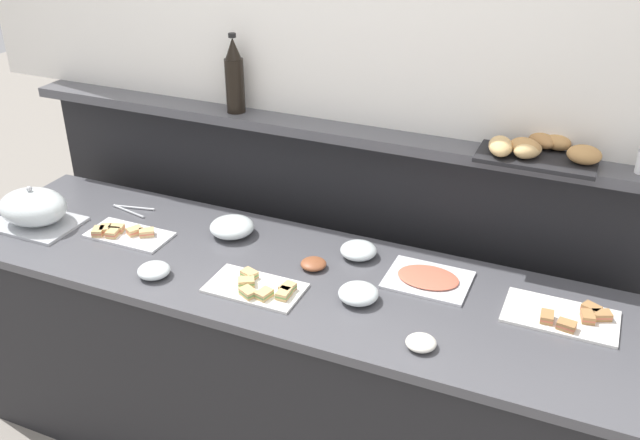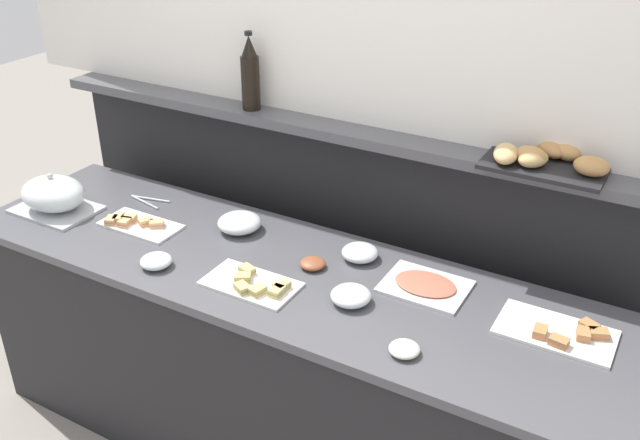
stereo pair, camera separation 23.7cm
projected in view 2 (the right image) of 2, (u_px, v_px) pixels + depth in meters
The scene contains 17 objects.
ground_plane at pixel (348, 367), 3.42m from camera, with size 12.00×12.00×0.00m, color gray.
buffet_counter at pixel (279, 364), 2.75m from camera, with size 2.54×0.71×0.90m.
back_ledge_unit at pixel (344, 254), 3.05m from camera, with size 2.73×0.22×1.29m.
sandwich_platter_front at pixel (253, 284), 2.42m from camera, with size 0.33×0.19×0.04m.
sandwich_platter_rear at pixel (137, 223), 2.81m from camera, with size 0.33×0.17×0.04m.
sandwich_platter_side at pixel (561, 332), 2.18m from camera, with size 0.36×0.20×0.04m.
cold_cuts_platter at pixel (425, 285), 2.42m from camera, with size 0.29×0.22×0.02m.
serving_cloche at pixel (54, 195), 2.90m from camera, with size 0.34×0.24×0.17m.
glass_bowl_large at pixel (239, 223), 2.77m from camera, with size 0.17×0.17×0.07m.
glass_bowl_medium at pixel (156, 261), 2.54m from camera, with size 0.12×0.12×0.05m.
glass_bowl_small at pixel (351, 296), 2.33m from camera, with size 0.14×0.14×0.05m.
glass_bowl_extra at pixel (360, 253), 2.58m from camera, with size 0.14×0.14×0.05m.
condiment_bowl_teal at pixel (313, 263), 2.53m from camera, with size 0.09×0.09×0.03m, color brown.
condiment_bowl_dark at pixel (404, 349), 2.10m from camera, with size 0.10×0.10×0.03m, color silver.
serving_tongs at pixel (147, 200), 3.01m from camera, with size 0.18×0.08×0.01m.
wine_bottle_dark at pixel (250, 75), 2.81m from camera, with size 0.08×0.08×0.32m.
bread_basket at pixel (546, 159), 2.33m from camera, with size 0.41×0.28×0.08m.
Camera 2 is at (1.21, -1.80, 2.25)m, focal length 39.39 mm.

